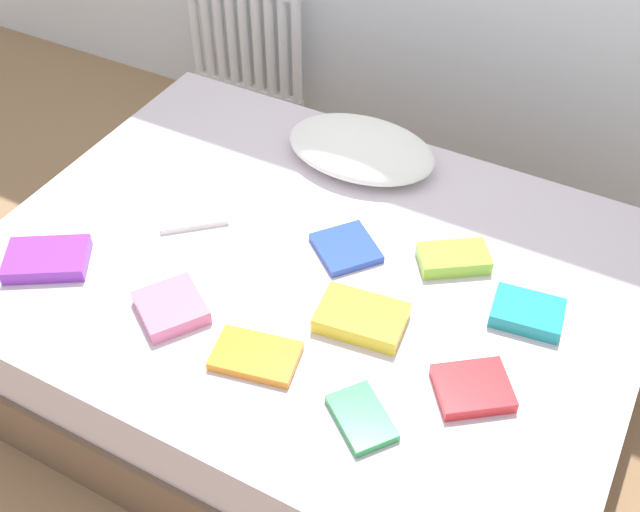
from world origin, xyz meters
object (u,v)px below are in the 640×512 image
Objects in this scene: textbook_white at (192,214)px; textbook_teal at (527,313)px; pillow at (361,148)px; textbook_red at (473,388)px; textbook_yellow at (361,318)px; textbook_purple at (47,259)px; textbook_blue at (346,248)px; textbook_orange at (256,356)px; radiator at (244,39)px; textbook_lime at (454,258)px; textbook_pink at (171,308)px; textbook_green at (362,418)px; bed at (313,316)px.

textbook_teal is at bearing -36.89° from textbook_white.
textbook_red is (0.69, -0.76, -0.04)m from pillow.
textbook_yellow reaches higher than textbook_red.
textbook_purple is at bearing -123.53° from pillow.
textbook_teal is (0.57, -0.00, 0.01)m from textbook_blue.
textbook_teal is (0.60, 0.49, 0.01)m from textbook_orange.
textbook_purple is (-0.94, -0.24, -0.00)m from textbook_yellow.
textbook_purple is at bearing 167.00° from textbook_orange.
pillow is 2.83× the size of textbook_red.
textbook_teal is (1.65, -1.12, 0.11)m from radiator.
textbook_lime reaches higher than textbook_orange.
textbook_yellow reaches higher than textbook_lime.
radiator is 1.92m from textbook_orange.
pillow is 2.35× the size of textbook_orange.
textbook_white is at bearing 158.80° from textbook_lime.
textbook_orange is 0.49m from textbook_blue.
textbook_pink is 0.87× the size of textbook_lime.
radiator is 2.16m from textbook_green.
textbook_orange is (-0.55, -0.17, -0.00)m from textbook_red.
radiator is 3.14× the size of textbook_red.
textbook_white is (-0.19, 0.37, -0.01)m from textbook_pink.
pillow reaches higher than textbook_orange.
textbook_white is (-1.04, 0.23, -0.01)m from textbook_red.
textbook_yellow reaches higher than bed.
textbook_red is at bearing -97.40° from textbook_lime.
bed is at bearing -2.68° from textbook_purple.
textbook_white is at bearing -130.86° from textbook_blue.
textbook_blue is at bearing 51.83° from bed.
textbook_white is at bearing 176.87° from textbook_teal.
textbook_green is at bearing -18.98° from textbook_orange.
textbook_yellow is at bearing -47.30° from radiator.
textbook_purple is at bearing -164.90° from textbook_white.
textbook_yellow is at bearing 131.33° from textbook_red.
textbook_teal is (0.05, 0.32, 0.00)m from textbook_red.
textbook_teal is at bearing 45.07° from textbook_red.
pillow reaches higher than textbook_teal.
radiator is at bearing 109.60° from textbook_lime.
textbook_white is at bearing 151.05° from textbook_pink.
textbook_red is 0.83× the size of textbook_orange.
textbook_orange is 0.63m from textbook_white.
bed is 9.22× the size of textbook_white.
textbook_orange is 1.24× the size of textbook_green.
bed is 3.37× the size of radiator.
pillow is 1.02m from textbook_red.
radiator is 1.11× the size of pillow.
textbook_lime is (0.47, -0.33, -0.03)m from pillow.
pillow reaches higher than textbook_lime.
bed is 0.71m from textbook_teal.
textbook_orange is at bearing -135.32° from textbook_yellow.
textbook_pink is at bearing -104.49° from textbook_white.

